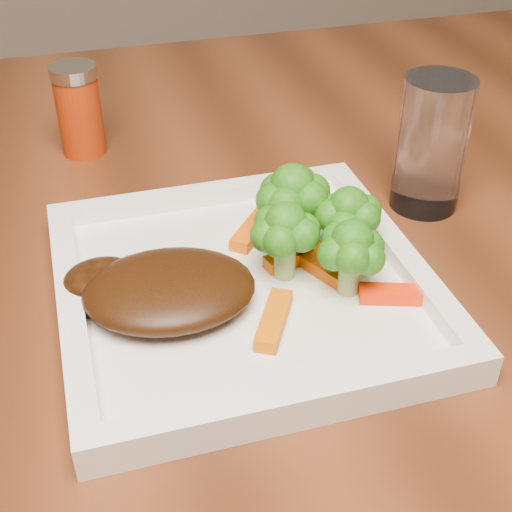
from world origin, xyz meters
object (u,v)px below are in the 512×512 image
object	(u,v)px
steak	(169,289)
plate	(243,291)
dining_table	(119,498)
drinking_glass	(431,145)
spice_shaker	(79,110)

from	to	relation	value
steak	plate	bearing A→B (deg)	8.60
plate	steak	size ratio (longest dim) A/B	2.18
dining_table	drinking_glass	size ratio (longest dim) A/B	13.33
steak	drinking_glass	xyz separation A→B (m)	(0.25, 0.09, 0.03)
plate	spice_shaker	distance (m)	0.29
dining_table	steak	size ratio (longest dim) A/B	12.93
plate	steak	distance (m)	0.06
dining_table	plate	bearing A→B (deg)	-47.10
dining_table	spice_shaker	xyz separation A→B (m)	(0.03, 0.15, 0.42)
plate	steak	xyz separation A→B (m)	(-0.06, -0.01, 0.02)
steak	drinking_glass	distance (m)	0.27
plate	spice_shaker	bearing A→B (deg)	108.73
steak	spice_shaker	bearing A→B (deg)	97.36
plate	drinking_glass	world-z (taller)	drinking_glass
plate	drinking_glass	size ratio (longest dim) A/B	2.25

